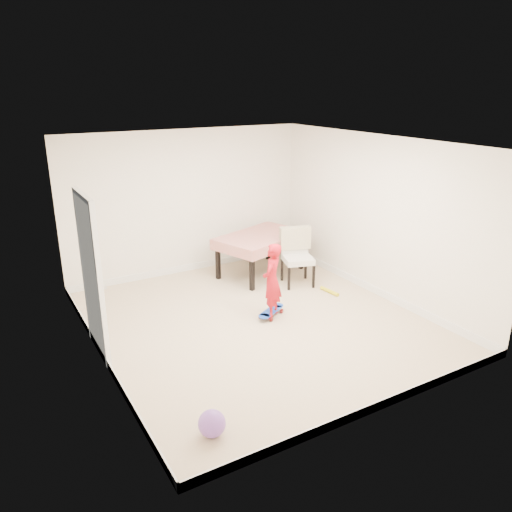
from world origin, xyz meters
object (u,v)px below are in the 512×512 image
dining_table (261,254)px  balloon (212,424)px  child (272,283)px  dining_chair (298,257)px  skateboard (271,313)px

dining_table → balloon: dining_table is taller
child → balloon: 2.77m
dining_chair → balloon: (-3.01, -2.86, -0.35)m
dining_table → child: (-0.81, -1.68, 0.19)m
skateboard → child: 0.53m
dining_table → balloon: bearing=-145.6°
dining_chair → balloon: size_ratio=3.53×
dining_chair → balloon: bearing=-118.9°
dining_table → dining_chair: size_ratio=1.61×
dining_table → balloon: (-2.73, -3.62, -0.23)m
child → dining_chair: bearing=178.6°
dining_table → skateboard: dining_table is taller
child → balloon: bearing=4.6°
dining_chair → skateboard: (-1.07, -0.84, -0.45)m
dining_table → skateboard: size_ratio=2.64×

